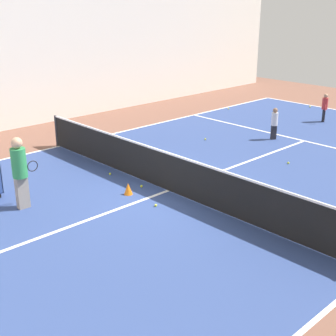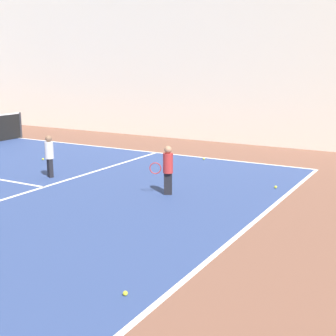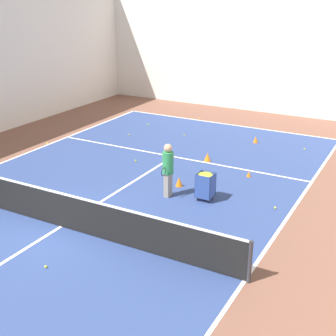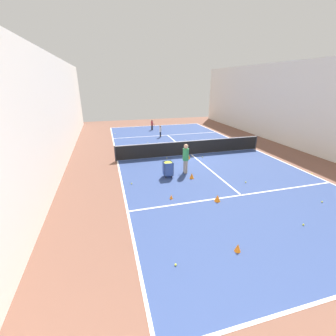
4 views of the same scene
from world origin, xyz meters
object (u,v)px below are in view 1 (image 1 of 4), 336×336
Objects in this scene: coach_at_net at (20,168)px; player_near_baseline at (325,106)px; child_midcourt at (274,121)px; tennis_net at (168,171)px.

player_near_baseline is at bearing -1.65° from coach_at_net.
child_midcourt is at bearing -3.24° from coach_at_net.
player_near_baseline is 0.66× the size of coach_at_net.
child_midcourt is (-0.07, 3.72, -0.01)m from player_near_baseline.
child_midcourt is (-0.77, -9.55, -0.37)m from coach_at_net.
tennis_net is 9.60× the size of player_near_baseline.
coach_at_net is (1.68, 3.34, 0.47)m from tennis_net.
coach_at_net is (0.70, 13.27, 0.36)m from player_near_baseline.
coach_at_net is at bearing 21.39° from child_midcourt.
player_near_baseline reaches higher than tennis_net.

